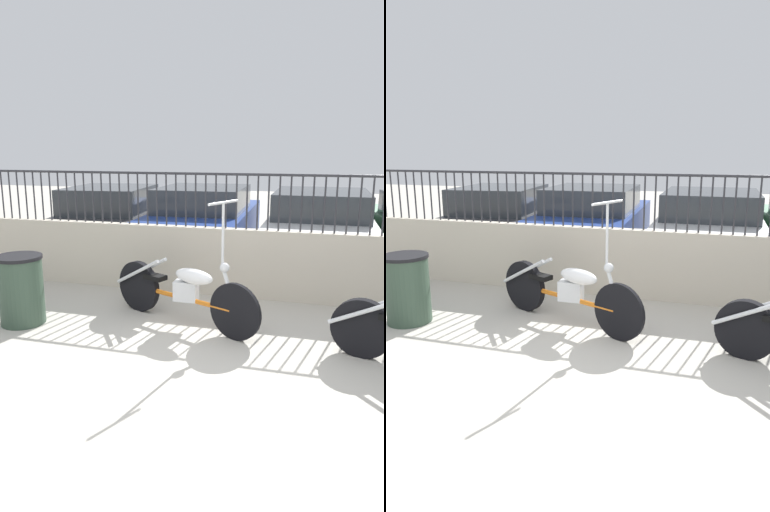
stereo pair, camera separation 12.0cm
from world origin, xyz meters
TOP-DOWN VIEW (x-y plane):
  - ground_plane at (0.00, 0.00)m, footprint 40.00×40.00m
  - low_wall at (0.00, 2.72)m, footprint 9.31×0.18m
  - fence_railing at (0.00, 2.72)m, footprint 9.31×0.04m
  - motorcycle_orange at (-0.48, 1.49)m, footprint 2.05×1.00m
  - trash_bin at (-2.29, 0.95)m, footprint 0.56×0.56m
  - car_dark_grey at (-3.14, 5.29)m, footprint 2.18×4.32m
  - car_blue at (-1.09, 5.22)m, footprint 1.93×4.09m
  - car_white at (1.13, 5.46)m, footprint 1.85×4.30m

SIDE VIEW (x-z plane):
  - ground_plane at x=0.00m, z-range 0.00..0.00m
  - motorcycle_orange at x=-0.48m, z-range -0.35..1.20m
  - trash_bin at x=-2.29m, z-range 0.00..0.85m
  - low_wall at x=0.00m, z-range 0.00..0.99m
  - car_dark_grey at x=-3.14m, z-range 0.00..1.33m
  - car_white at x=1.13m, z-range 0.01..1.34m
  - car_blue at x=-1.09m, z-range 0.01..1.38m
  - fence_railing at x=0.00m, z-range 1.10..1.88m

